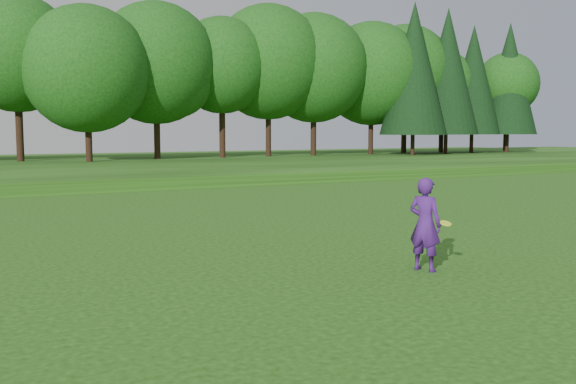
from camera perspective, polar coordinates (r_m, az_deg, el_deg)
name	(u,v)px	position (r m, az deg, el deg)	size (l,w,h in m)	color
ground	(345,278)	(12.48, 5.09, -7.62)	(140.00, 140.00, 0.00)	#1A410C
berm	(63,168)	(44.74, -19.39, 1.99)	(130.00, 30.00, 0.60)	#1A410C
walking_path	(111,190)	(31.02, -15.48, 0.14)	(130.00, 1.60, 0.04)	gray
treeline	(50,54)	(48.91, -20.41, 11.39)	(104.00, 7.00, 15.00)	#0E4010
woman	(425,224)	(13.19, 12.09, -2.82)	(0.68, 0.94, 1.89)	#44186F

